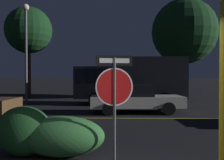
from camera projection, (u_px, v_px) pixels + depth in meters
road_center_stripe at (112, 118)px, 10.64m from camera, size 34.31×0.12×0.01m
stop_sign at (114, 88)px, 5.29m from camera, size 0.79×0.20×2.26m
hedge_bush_1 at (24, 131)px, 5.64m from camera, size 1.28×0.86×1.14m
hedge_bush_2 at (62, 136)px, 5.64m from camera, size 1.94×1.02×0.91m
passing_car_2 at (136, 99)px, 12.17m from camera, size 4.60×1.98×1.36m
delivery_truck at (129, 79)px, 15.80m from camera, size 6.88×2.85×2.93m
street_lamp at (26, 42)px, 15.51m from camera, size 0.41×0.41×6.26m
tree_0 at (184, 32)px, 20.32m from camera, size 5.31×5.31×8.04m
tree_2 at (29, 31)px, 20.17m from camera, size 3.76×3.76×7.36m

